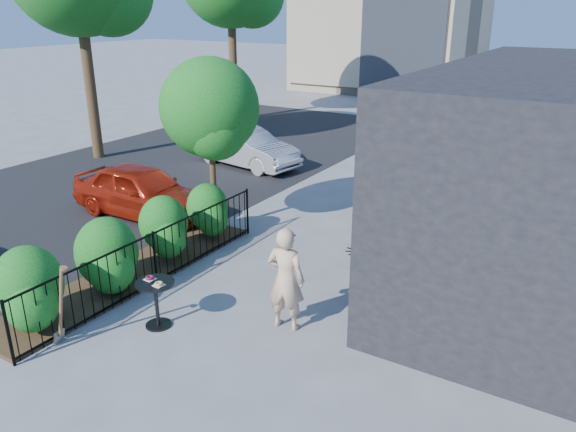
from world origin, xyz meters
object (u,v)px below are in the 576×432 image
Objects in this scene: woman at (286,279)px; shovel at (61,310)px; cafe_table at (156,296)px; car_silver at (246,147)px; patio_tree at (211,114)px; car_red at (142,191)px.

woman is 3.50m from shovel.
cafe_table is 1.45m from shovel.
patio_tree is at bearing -142.78° from car_silver.
cafe_table is 5.43m from car_red.
cafe_table is (1.78, -3.82, -2.20)m from patio_tree.
car_red is at bearing -176.30° from patio_tree.
shovel is at bearing -79.00° from patio_tree.
patio_tree is at bearing -86.09° from car_red.
patio_tree is 4.90m from woman.
patio_tree is 1.03× the size of car_red.
patio_tree reaches higher than car_red.
shovel is (0.98, -5.03, -2.11)m from patio_tree.
car_red is at bearing 137.33° from cafe_table.
patio_tree is 2.66× the size of shovel.
car_red is at bearing 123.14° from shovel.
cafe_table is at bearing 56.41° from shovel.
patio_tree reaches higher than woman.
patio_tree reaches higher than car_silver.
car_red is (-3.99, 3.68, 0.09)m from cafe_table.
patio_tree is 3.06m from car_red.
cafe_table is 0.49× the size of woman.
shovel is (-0.80, -1.21, 0.09)m from cafe_table.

